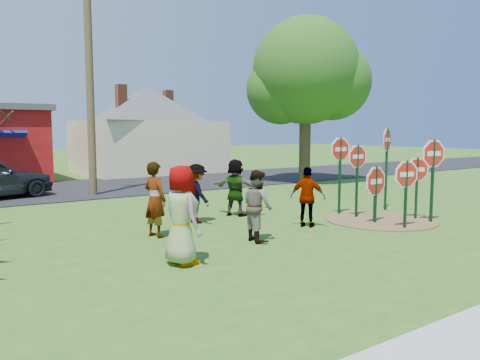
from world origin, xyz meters
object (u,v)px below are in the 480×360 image
(utility_pole, at_px, (89,66))
(leafy_tree, at_px, (308,77))
(person_b, at_px, (155,200))
(stop_sign_a, at_px, (406,180))
(stop_sign_b, at_px, (340,156))
(stop_sign_d, at_px, (387,148))
(person_a, at_px, (181,215))
(stop_sign_c, at_px, (433,162))

(utility_pole, height_order, leafy_tree, utility_pole)
(utility_pole, bearing_deg, person_b, -97.27)
(stop_sign_a, bearing_deg, stop_sign_b, 101.05)
(stop_sign_d, relative_size, person_a, 1.46)
(stop_sign_b, bearing_deg, stop_sign_a, -88.62)
(stop_sign_b, xyz_separation_m, utility_pole, (-4.96, 8.69, 3.32))
(stop_sign_d, bearing_deg, leafy_tree, 44.85)
(stop_sign_a, distance_m, stop_sign_d, 3.09)
(person_a, bearing_deg, utility_pole, -13.53)
(stop_sign_a, xyz_separation_m, stop_sign_b, (0.15, 2.51, 0.51))
(leafy_tree, bearing_deg, stop_sign_a, -119.21)
(stop_sign_c, distance_m, person_b, 7.77)
(stop_sign_a, relative_size, utility_pole, 0.20)
(stop_sign_a, xyz_separation_m, stop_sign_c, (1.33, 0.10, 0.42))
(stop_sign_a, distance_m, leafy_tree, 11.80)
(leafy_tree, bearing_deg, utility_pole, 171.71)
(utility_pole, bearing_deg, leafy_tree, -8.29)
(stop_sign_a, bearing_deg, utility_pole, 127.77)
(person_b, distance_m, leafy_tree, 13.88)
(stop_sign_d, distance_m, person_a, 8.72)
(stop_sign_d, height_order, leafy_tree, leafy_tree)
(stop_sign_b, distance_m, utility_pole, 10.55)
(stop_sign_b, xyz_separation_m, person_a, (-6.60, -2.10, -0.86))
(stop_sign_a, bearing_deg, leafy_tree, 75.32)
(stop_sign_d, xyz_separation_m, leafy_tree, (3.41, 7.49, 3.19))
(leafy_tree, bearing_deg, stop_sign_d, -114.47)
(stop_sign_d, bearing_deg, utility_pole, 106.58)
(stop_sign_b, relative_size, stop_sign_c, 1.01)
(person_b, height_order, utility_pole, utility_pole)
(person_a, distance_m, utility_pole, 11.69)
(person_a, xyz_separation_m, utility_pole, (1.63, 10.79, 4.18))
(stop_sign_d, bearing_deg, stop_sign_c, -128.68)
(stop_sign_c, xyz_separation_m, leafy_tree, (4.10, 9.61, 3.51))
(stop_sign_a, bearing_deg, stop_sign_d, 62.25)
(stop_sign_c, bearing_deg, utility_pole, 132.62)
(utility_pole, bearing_deg, stop_sign_c, -61.05)
(stop_sign_c, xyz_separation_m, utility_pole, (-6.14, 11.10, 3.42))
(stop_sign_d, relative_size, person_b, 1.53)
(person_a, height_order, leafy_tree, leafy_tree)
(stop_sign_a, relative_size, stop_sign_c, 0.78)
(stop_sign_a, height_order, utility_pole, utility_pole)
(stop_sign_d, xyz_separation_m, person_b, (-7.89, 0.68, -1.13))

